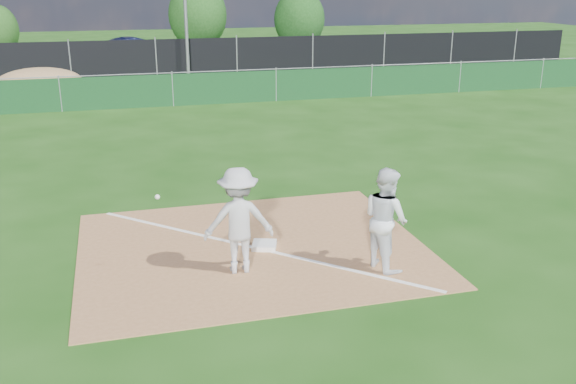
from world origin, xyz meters
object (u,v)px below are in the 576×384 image
at_px(play_at_first, 239,220).
at_px(tree_mid, 198,15).
at_px(tree_right, 299,19).
at_px(runner, 386,219).
at_px(car_right, 219,50).
at_px(car_left, 70,55).
at_px(first_base, 264,245).
at_px(car_mid, 138,51).

distance_m(play_at_first, tree_mid, 34.49).
bearing_deg(tree_right, runner, -103.90).
bearing_deg(tree_mid, car_right, -87.63).
bearing_deg(car_left, tree_right, -76.70).
height_order(play_at_first, car_left, play_at_first).
bearing_deg(runner, first_base, 39.90).
height_order(runner, tree_right, tree_right).
height_order(runner, car_mid, runner).
relative_size(car_left, car_mid, 0.98).
bearing_deg(first_base, car_mid, 91.76).
height_order(car_left, car_mid, car_left).
distance_m(car_right, tree_right, 8.05).
height_order(car_mid, tree_right, tree_right).
height_order(runner, car_right, runner).
xyz_separation_m(first_base, car_right, (3.68, 26.99, 0.62)).
bearing_deg(play_at_first, car_mid, 90.48).
bearing_deg(runner, play_at_first, 64.85).
distance_m(car_left, car_mid, 3.75).
height_order(first_base, car_right, car_right).
bearing_deg(tree_right, car_left, -157.81).
relative_size(first_base, car_left, 0.09).
relative_size(car_left, car_right, 0.94).
height_order(first_base, car_mid, car_mid).
xyz_separation_m(car_left, tree_right, (14.32, 5.84, 1.29)).
bearing_deg(car_left, car_right, -92.10).
xyz_separation_m(first_base, car_left, (-4.38, 26.03, 0.69)).
bearing_deg(runner, tree_right, -28.01).
distance_m(first_base, play_at_first, 1.30).
bearing_deg(car_right, car_left, 76.61).
relative_size(first_base, tree_mid, 0.09).
distance_m(car_mid, tree_right, 11.79).
height_order(play_at_first, tree_mid, tree_mid).
distance_m(runner, car_right, 28.32).
xyz_separation_m(play_at_first, car_left, (-3.78, 26.84, -0.13)).
bearing_deg(first_base, play_at_first, -126.82).
distance_m(first_base, runner, 2.29).
relative_size(car_mid, tree_mid, 1.00).
bearing_deg(tree_right, play_at_first, -107.87).
bearing_deg(tree_right, car_right, -142.06).
height_order(car_left, tree_right, tree_right).
bearing_deg(runner, car_right, -18.04).
height_order(car_left, tree_mid, tree_mid).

